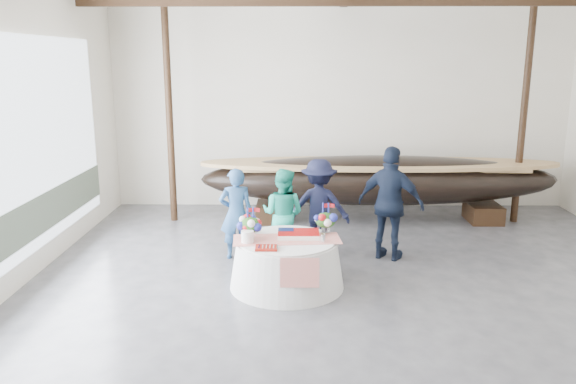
{
  "coord_description": "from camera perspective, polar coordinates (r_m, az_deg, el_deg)",
  "views": [
    {
      "loc": [
        -1.01,
        -6.42,
        3.25
      ],
      "look_at": [
        -1.12,
        2.68,
        1.09
      ],
      "focal_mm": 35.0,
      "sensor_mm": 36.0,
      "label": 1
    }
  ],
  "objects": [
    {
      "name": "open_bay",
      "position": [
        8.53,
        -26.88,
        2.3
      ],
      "size": [
        0.03,
        7.0,
        3.2
      ],
      "color": "silver",
      "rests_on": "ground"
    },
    {
      "name": "guest_man_right",
      "position": [
        9.32,
        10.4,
        -1.18
      ],
      "size": [
        1.19,
        0.93,
        1.89
      ],
      "primitive_type": "imported",
      "rotation": [
        0.0,
        0.0,
        2.65
      ],
      "color": "black",
      "rests_on": "ground"
    },
    {
      "name": "floor",
      "position": [
        7.27,
        8.82,
        -13.36
      ],
      "size": [
        10.0,
        12.0,
        0.01
      ],
      "primitive_type": "cube",
      "color": "#3D3D42",
      "rests_on": "ground"
    },
    {
      "name": "guest_woman_blue",
      "position": [
        9.3,
        -5.29,
        -2.19
      ],
      "size": [
        0.61,
        0.46,
        1.53
      ],
      "primitive_type": "imported",
      "rotation": [
        0.0,
        0.0,
        3.32
      ],
      "color": "navy",
      "rests_on": "ground"
    },
    {
      "name": "guest_woman_teal",
      "position": [
        9.26,
        -0.52,
        -2.24
      ],
      "size": [
        0.9,
        0.8,
        1.52
      ],
      "primitive_type": "imported",
      "rotation": [
        0.0,
        0.0,
        2.77
      ],
      "color": "teal",
      "rests_on": "ground"
    },
    {
      "name": "longboat_display",
      "position": [
        11.53,
        9.2,
        1.24
      ],
      "size": [
        7.23,
        1.45,
        1.36
      ],
      "color": "black",
      "rests_on": "ground"
    },
    {
      "name": "banquet_table",
      "position": [
        8.23,
        -0.12,
        -7.21
      ],
      "size": [
        1.67,
        1.67,
        0.72
      ],
      "color": "silver",
      "rests_on": "ground"
    },
    {
      "name": "wall_back",
      "position": [
        12.5,
        5.38,
        8.71
      ],
      "size": [
        10.0,
        0.02,
        4.5
      ],
      "primitive_type": "cube",
      "color": "silver",
      "rests_on": "ground"
    },
    {
      "name": "guest_man_left",
      "position": [
        9.53,
        3.15,
        -1.47
      ],
      "size": [
        1.09,
        0.67,
        1.63
      ],
      "primitive_type": "imported",
      "rotation": [
        0.0,
        0.0,
        3.08
      ],
      "color": "black",
      "rests_on": "ground"
    },
    {
      "name": "tabletop_items",
      "position": [
        8.2,
        -0.26,
        -3.54
      ],
      "size": [
        1.58,
        1.0,
        0.4
      ],
      "color": "red",
      "rests_on": "banquet_table"
    }
  ]
}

